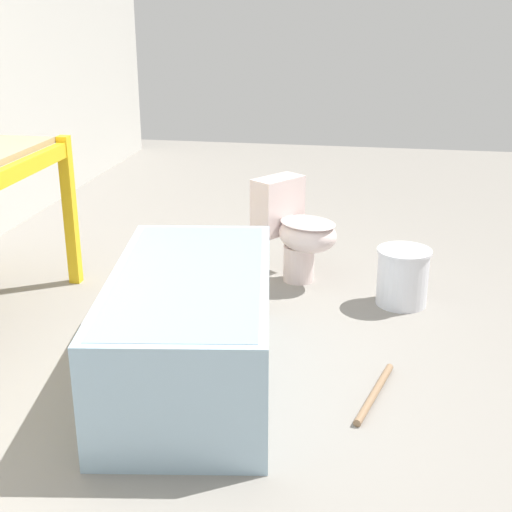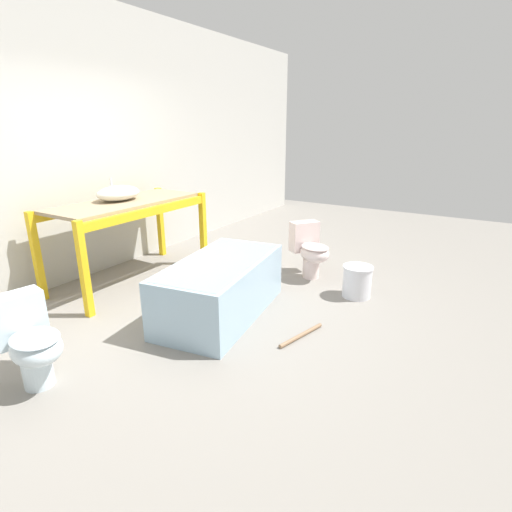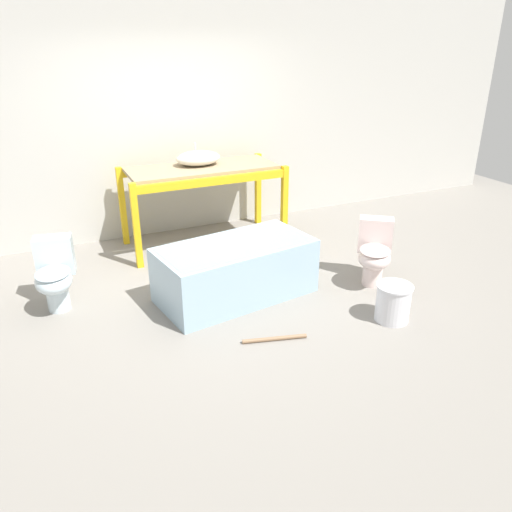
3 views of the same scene
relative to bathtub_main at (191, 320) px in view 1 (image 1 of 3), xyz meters
name	(u,v)px [view 1 (image 1 of 3)]	position (x,y,z in m)	size (l,w,h in m)	color
ground_plane	(139,378)	(-0.04, 0.27, -0.32)	(12.00, 12.00, 0.00)	gray
bathtub_main	(191,320)	(0.00, 0.00, 0.00)	(1.60, 0.96, 0.56)	#99B7CC
toilet_near	(296,228)	(1.41, -0.33, 0.04)	(0.60, 0.65, 0.66)	silver
bucket_white	(403,276)	(1.11, -1.02, -0.14)	(0.33, 0.33, 0.35)	silver
loose_pipe	(375,393)	(-0.01, -0.88, -0.30)	(0.55, 0.18, 0.04)	#8C6B4C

